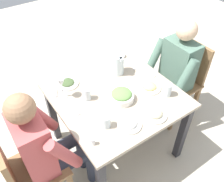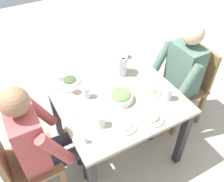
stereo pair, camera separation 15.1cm
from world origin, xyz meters
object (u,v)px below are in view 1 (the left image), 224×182
object	(u,v)px
salad_bowl	(121,96)
water_glass_near_left	(87,94)
chair_far	(25,170)
water_glass_far_right	(118,53)
diner_near	(171,73)
plate_yoghurt	(130,124)
chair_near	(183,77)
wine_glass	(61,83)
water_glass_far_left	(168,90)
plate_beans	(155,114)
water_pitcher	(117,64)
plate_fries	(149,87)
diner_far	(48,145)
dining_table	(116,103)
salt_shaker	(93,142)
water_glass_near_right	(106,122)
plate_dolmas	(68,83)

from	to	relation	value
salad_bowl	water_glass_near_left	world-z (taller)	water_glass_near_left
chair_far	water_glass_far_right	world-z (taller)	chair_far
diner_near	plate_yoghurt	xyz separation A→B (m)	(-0.34, 0.77, 0.10)
chair_near	wine_glass	world-z (taller)	wine_glass
water_glass_far_right	water_glass_far_left	world-z (taller)	water_glass_far_left
plate_beans	water_pitcher	bearing A→B (deg)	-6.81
water_pitcher	plate_fries	bearing A→B (deg)	-163.46
water_pitcher	salad_bowl	bearing A→B (deg)	149.52
chair_near	water_pitcher	size ratio (longest dim) A/B	4.62
chair_far	wine_glass	distance (m)	0.69
diner_far	wine_glass	xyz separation A→B (m)	(0.31, -0.29, 0.22)
plate_yoghurt	water_glass_far_right	xyz separation A→B (m)	(0.76, -0.44, 0.03)
plate_yoghurt	water_glass_far_left	world-z (taller)	water_glass_far_left
chair_far	diner_far	world-z (taller)	diner_far
plate_yoghurt	water_glass_far_right	bearing A→B (deg)	-29.87
dining_table	salt_shaker	xyz separation A→B (m)	(-0.32, 0.42, 0.14)
chair_far	water_glass_near_left	world-z (taller)	chair_far
wine_glass	water_glass_near_left	bearing A→B (deg)	-132.68
plate_beans	water_glass_near_left	distance (m)	0.56
plate_beans	water_glass_near_right	size ratio (longest dim) A/B	1.88
diner_near	plate_fries	bearing A→B (deg)	105.88
diner_near	salt_shaker	xyz separation A→B (m)	(-0.33, 1.08, 0.11)
plate_fries	water_glass_near_left	world-z (taller)	water_glass_near_left
diner_near	salad_bowl	bearing A→B (deg)	97.41
salad_bowl	water_glass_near_left	size ratio (longest dim) A/B	1.93
plate_yoghurt	salad_bowl	bearing A→B (deg)	-23.10
plate_yoghurt	salt_shaker	size ratio (longest dim) A/B	3.31
plate_dolmas	salt_shaker	distance (m)	0.68
dining_table	chair_far	world-z (taller)	chair_far
plate_dolmas	water_glass_far_left	distance (m)	0.85
salad_bowl	plate_yoghurt	distance (m)	0.28
diner_near	water_glass_near_right	world-z (taller)	diner_near
diner_far	water_pitcher	xyz separation A→B (m)	(0.32, -0.84, 0.18)
plate_fries	water_glass_far_right	world-z (taller)	water_glass_far_right
dining_table	diner_far	xyz separation A→B (m)	(-0.09, 0.66, 0.03)
wine_glass	plate_beans	bearing A→B (deg)	-140.67
water_pitcher	water_glass_near_right	bearing A→B (deg)	137.24
wine_glass	salt_shaker	bearing A→B (deg)	175.48
water_glass_near_left	salad_bowl	bearing A→B (deg)	-126.65
water_glass_near_right	wine_glass	xyz separation A→B (m)	(0.46, 0.12, 0.09)
water_glass_near_left	water_glass_far_left	bearing A→B (deg)	-120.48
water_glass_far_left	water_glass_near_left	xyz separation A→B (m)	(0.33, 0.57, -0.00)
plate_beans	wine_glass	size ratio (longest dim) A/B	0.96
plate_yoghurt	plate_dolmas	xyz separation A→B (m)	(0.67, 0.16, -0.01)
wine_glass	salt_shaker	xyz separation A→B (m)	(-0.54, 0.04, -0.11)
plate_yoghurt	water_glass_far_left	size ratio (longest dim) A/B	1.56
plate_fries	wine_glass	xyz separation A→B (m)	(0.32, 0.65, 0.12)
chair_near	wine_glass	distance (m)	1.31
diner_near	diner_far	bearing A→B (deg)	94.28
water_pitcher	plate_dolmas	size ratio (longest dim) A/B	1.01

